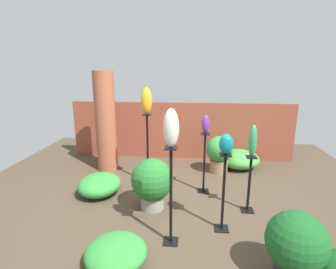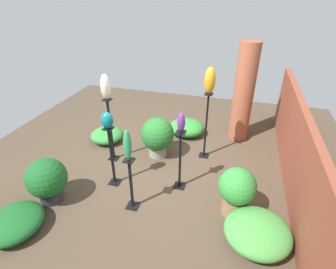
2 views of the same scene
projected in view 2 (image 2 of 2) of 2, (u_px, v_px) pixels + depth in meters
The scene contains 20 objects.
ground_plane at pixel (160, 164), 5.39m from camera, with size 8.00×8.00×0.00m, color #4C3D2D.
brick_wall_back at pixel (297, 154), 4.45m from camera, with size 5.60×0.12×1.44m, color brown.
brick_pillar at pixel (244, 93), 5.84m from camera, with size 0.45×0.45×2.23m, color #9E5138.
pedestal_amber at pixel (206, 129), 5.34m from camera, with size 0.20×0.20×1.42m.
pedestal_teal at pixel (112, 159), 4.64m from camera, with size 0.20×0.20×1.16m.
pedestal_violet at pixel (180, 163), 4.55m from camera, with size 0.20×0.20×1.14m.
pedestal_ivory at pixel (111, 133), 5.27m from camera, with size 0.20×0.20×1.35m.
pedestal_jade at pixel (131, 186), 4.16m from camera, with size 0.20×0.20×0.94m.
art_vase_amber at pixel (210, 81), 4.84m from camera, with size 0.21×0.21×0.51m, color orange.
art_vase_teal at pixel (107, 120), 4.25m from camera, with size 0.19×0.20×0.28m, color #0F727A.
art_vase_violet at pixel (181, 123), 4.16m from camera, with size 0.14×0.13×0.34m, color #6B2D8C.
art_vase_ivory at pixel (105, 87), 4.79m from camera, with size 0.19×0.18×0.48m, color beige.
art_vase_jade at pixel (128, 145), 3.78m from camera, with size 0.12×0.12×0.51m, color #2D9356.
potted_plant_near_pillar at pixel (237, 190), 4.03m from camera, with size 0.58×0.58×0.83m.
potted_plant_mid_right at pixel (157, 136), 5.46m from camera, with size 0.69×0.69×0.86m.
potted_plant_walkway_edge at pixel (47, 179), 4.30m from camera, with size 0.66×0.66×0.80m.
foliage_bed_east at pixel (257, 232), 3.66m from camera, with size 0.92×0.93×0.41m, color #479942.
foliage_bed_west at pixel (15, 223), 3.86m from camera, with size 0.87×0.80×0.32m, color #195923.
foliage_bed_center at pixel (107, 135), 6.13m from camera, with size 0.75×0.74×0.31m, color #338C38.
foliage_bed_rear at pixel (187, 128), 6.39m from camera, with size 0.78×0.85×0.37m, color #338C38.
Camera 2 is at (4.16, 1.36, 3.21)m, focal length 28.00 mm.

